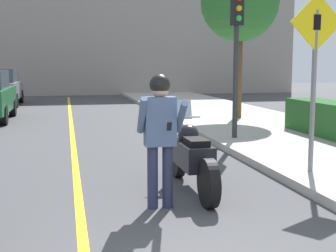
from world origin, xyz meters
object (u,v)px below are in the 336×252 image
motorcycle (191,156)px  traffic_light (237,37)px  crossing_sign (315,66)px  person_biker (160,127)px  street_tree (240,3)px

motorcycle → traffic_light: size_ratio=0.71×
crossing_sign → traffic_light: traffic_light is taller
person_biker → crossing_sign: (2.71, 0.97, 0.77)m
traffic_light → street_tree: size_ratio=0.69×
motorcycle → person_biker: bearing=-129.3°
traffic_light → person_biker: bearing=-120.9°
crossing_sign → motorcycle: bearing=-174.3°
person_biker → street_tree: bearing=63.2°
person_biker → crossing_sign: crossing_sign is taller
motorcycle → traffic_light: traffic_light is taller
crossing_sign → traffic_light: size_ratio=0.84×
person_biker → traffic_light: bearing=59.1°
motorcycle → person_biker: size_ratio=1.37×
traffic_light → crossing_sign: bearing=-90.4°
motorcycle → crossing_sign: bearing=5.7°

